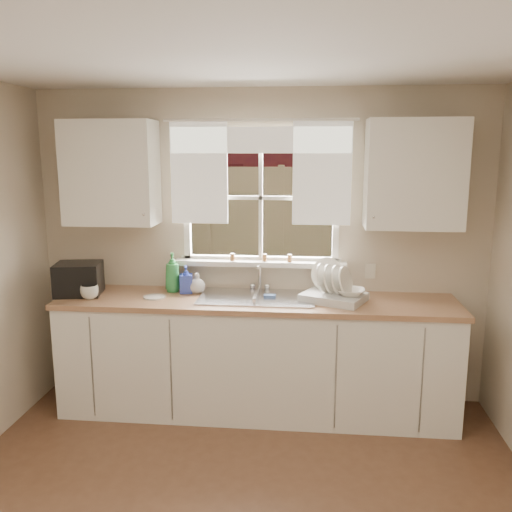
# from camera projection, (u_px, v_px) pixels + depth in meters

# --- Properties ---
(room_walls) EXTENTS (3.62, 4.02, 2.50)m
(room_walls) POSITION_uv_depth(u_px,v_px,m) (216.00, 335.00, 2.35)
(room_walls) COLOR beige
(room_walls) RESTS_ON ground
(ceiling) EXTENTS (3.60, 4.00, 0.02)m
(ceiling) POSITION_uv_depth(u_px,v_px,m) (215.00, 30.00, 2.17)
(ceiling) COLOR silver
(ceiling) RESTS_ON room_walls
(window) EXTENTS (1.38, 0.16, 1.06)m
(window) POSITION_uv_depth(u_px,v_px,m) (260.00, 219.00, 4.32)
(window) COLOR white
(window) RESTS_ON room_walls
(curtains) EXTENTS (1.50, 0.03, 0.81)m
(curtains) POSITION_uv_depth(u_px,v_px,m) (260.00, 162.00, 4.19)
(curtains) COLOR white
(curtains) RESTS_ON room_walls
(base_cabinets) EXTENTS (3.00, 0.62, 0.87)m
(base_cabinets) POSITION_uv_depth(u_px,v_px,m) (256.00, 358.00, 4.21)
(base_cabinets) COLOR white
(base_cabinets) RESTS_ON ground
(countertop) EXTENTS (3.04, 0.65, 0.04)m
(countertop) POSITION_uv_depth(u_px,v_px,m) (256.00, 302.00, 4.13)
(countertop) COLOR #A77853
(countertop) RESTS_ON base_cabinets
(upper_cabinet_left) EXTENTS (0.70, 0.33, 0.80)m
(upper_cabinet_left) POSITION_uv_depth(u_px,v_px,m) (111.00, 173.00, 4.19)
(upper_cabinet_left) COLOR white
(upper_cabinet_left) RESTS_ON room_walls
(upper_cabinet_right) EXTENTS (0.70, 0.33, 0.80)m
(upper_cabinet_right) POSITION_uv_depth(u_px,v_px,m) (414.00, 174.00, 3.97)
(upper_cabinet_right) COLOR white
(upper_cabinet_right) RESTS_ON room_walls
(wall_outlet) EXTENTS (0.08, 0.01, 0.12)m
(wall_outlet) POSITION_uv_depth(u_px,v_px,m) (370.00, 271.00, 4.30)
(wall_outlet) COLOR beige
(wall_outlet) RESTS_ON room_walls
(sill_jars) EXTENTS (0.50, 0.04, 0.06)m
(sill_jars) POSITION_uv_depth(u_px,v_px,m) (262.00, 258.00, 4.32)
(sill_jars) COLOR brown
(sill_jars) RESTS_ON window
(backyard) EXTENTS (20.00, 10.00, 6.13)m
(backyard) POSITION_uv_depth(u_px,v_px,m) (323.00, 72.00, 10.15)
(backyard) COLOR #335421
(backyard) RESTS_ON ground
(sink) EXTENTS (0.88, 0.52, 0.40)m
(sink) POSITION_uv_depth(u_px,v_px,m) (257.00, 307.00, 4.17)
(sink) COLOR #B7B7BC
(sink) RESTS_ON countertop
(dish_rack) EXTENTS (0.54, 0.49, 0.31)m
(dish_rack) POSITION_uv_depth(u_px,v_px,m) (333.00, 292.00, 4.06)
(dish_rack) COLOR silver
(dish_rack) RESTS_ON countertop
(bowl) EXTENTS (0.23, 0.23, 0.05)m
(bowl) POSITION_uv_depth(u_px,v_px,m) (351.00, 292.00, 4.00)
(bowl) COLOR white
(bowl) RESTS_ON dish_rack
(soap_bottle_a) EXTENTS (0.15, 0.15, 0.31)m
(soap_bottle_a) POSITION_uv_depth(u_px,v_px,m) (173.00, 272.00, 4.31)
(soap_bottle_a) COLOR green
(soap_bottle_a) RESTS_ON countertop
(soap_bottle_b) EXTENTS (0.12, 0.12, 0.22)m
(soap_bottle_b) POSITION_uv_depth(u_px,v_px,m) (186.00, 279.00, 4.28)
(soap_bottle_b) COLOR #3145B8
(soap_bottle_b) RESTS_ON countertop
(soap_bottle_c) EXTENTS (0.14, 0.14, 0.16)m
(soap_bottle_c) POSITION_uv_depth(u_px,v_px,m) (197.00, 283.00, 4.28)
(soap_bottle_c) COLOR beige
(soap_bottle_c) RESTS_ON countertop
(saucer) EXTENTS (0.17, 0.17, 0.01)m
(saucer) POSITION_uv_depth(u_px,v_px,m) (154.00, 297.00, 4.15)
(saucer) COLOR beige
(saucer) RESTS_ON countertop
(cup) EXTENTS (0.15, 0.15, 0.11)m
(cup) POSITION_uv_depth(u_px,v_px,m) (90.00, 292.00, 4.11)
(cup) COLOR beige
(cup) RESTS_ON countertop
(black_appliance) EXTENTS (0.39, 0.35, 0.25)m
(black_appliance) POSITION_uv_depth(u_px,v_px,m) (79.00, 279.00, 4.24)
(black_appliance) COLOR black
(black_appliance) RESTS_ON countertop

